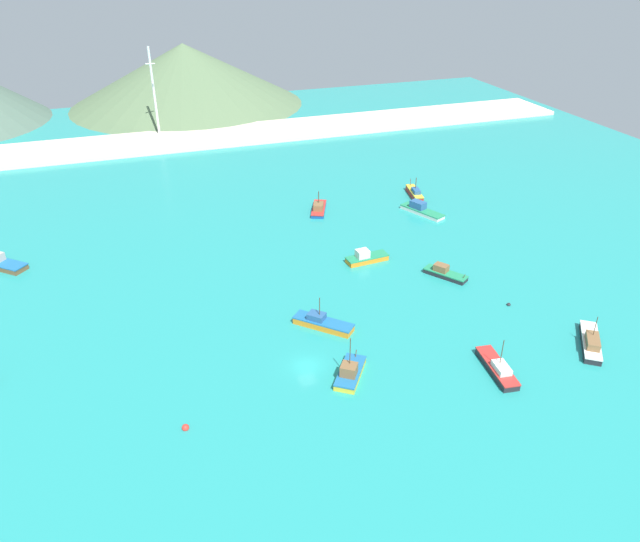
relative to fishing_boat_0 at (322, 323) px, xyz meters
name	(u,v)px	position (x,y,z in m)	size (l,w,h in m)	color
ground	(258,272)	(-5.35, 21.28, -1.03)	(260.00, 280.00, 0.50)	teal
fishing_boat_0	(322,323)	(0.00, 0.00, 0.00)	(8.82, 8.77, 5.28)	orange
fishing_boat_1	(444,273)	(26.31, 8.09, -0.05)	(6.45, 8.00, 2.17)	#232328
fishing_boat_2	(350,372)	(-0.42, -13.00, 0.07)	(6.81, 7.93, 6.89)	gold
fishing_boat_3	(415,193)	(38.62, 44.40, 0.10)	(3.78, 9.09, 4.86)	red
fishing_boat_4	(498,368)	(19.79, -18.76, -0.06)	(3.63, 9.62, 5.79)	#232328
fishing_boat_5	(421,210)	(35.53, 35.18, 0.05)	(6.88, 10.89, 2.51)	silver
fishing_boat_7	(591,342)	(36.53, -18.08, 0.06)	(8.01, 9.76, 5.48)	#232328
fishing_boat_8	(366,258)	(15.03, 18.01, 0.07)	(8.38, 3.36, 2.59)	orange
fishing_boat_10	(319,208)	(14.21, 43.45, 0.00)	(6.17, 9.42, 4.90)	#14478C
buoy_0	(509,305)	(31.69, -4.14, -0.66)	(0.67, 0.67, 0.67)	#232328
buoy_1	(185,428)	(-23.70, -15.73, -0.61)	(0.96, 0.96, 0.96)	red
beach_strip	(190,139)	(-5.35, 106.45, -0.18)	(247.00, 21.09, 1.20)	beige
hill_central	(185,74)	(0.60, 152.22, 9.87)	(83.56, 83.56, 21.30)	#56704C
radio_tower	(154,93)	(-13.73, 112.62, 12.83)	(2.67, 2.13, 26.68)	silver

